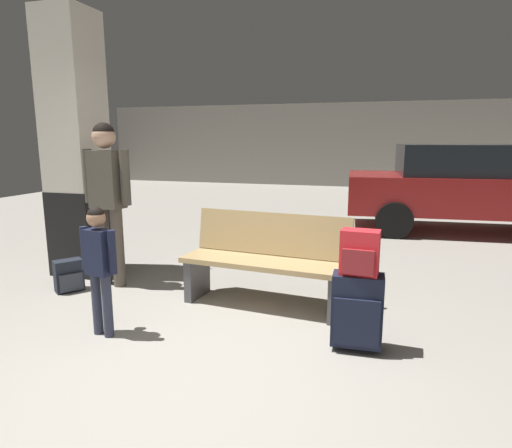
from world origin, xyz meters
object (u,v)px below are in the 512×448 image
at_px(backpack_bright, 360,253).
at_px(parked_car_near, 468,186).
at_px(structural_pillar, 76,148).
at_px(adult, 107,187).
at_px(bench, 265,261).
at_px(suitcase, 357,310).
at_px(child, 99,258).
at_px(backpack_dark_floor, 69,276).

xyz_separation_m(backpack_bright, parked_car_near, (1.50, 5.05, 0.03)).
relative_size(structural_pillar, adult, 1.71).
bearing_deg(bench, suitcase, -37.89).
xyz_separation_m(child, backpack_dark_floor, (-1.01, 0.81, -0.50)).
bearing_deg(structural_pillar, adult, -28.32).
relative_size(structural_pillar, bench, 1.85).
xyz_separation_m(structural_pillar, child, (1.32, -1.47, -0.84)).
height_order(backpack_bright, parked_car_near, parked_car_near).
distance_m(bench, child, 1.54).
bearing_deg(bench, child, -136.07).
bearing_deg(parked_car_near, suitcase, -106.49).
height_order(suitcase, child, child).
height_order(structural_pillar, backpack_dark_floor, structural_pillar).
distance_m(structural_pillar, suitcase, 3.73).
height_order(structural_pillar, adult, structural_pillar).
xyz_separation_m(adult, backpack_dark_floor, (-0.32, -0.32, -0.93)).
relative_size(suitcase, child, 0.56).
height_order(child, adult, adult).
xyz_separation_m(structural_pillar, backpack_bright, (3.35, -1.13, -0.73)).
height_order(backpack_bright, backpack_dark_floor, backpack_bright).
bearing_deg(suitcase, parked_car_near, 73.51).
bearing_deg(backpack_bright, backpack_dark_floor, 171.14).
height_order(backpack_bright, child, child).
bearing_deg(adult, backpack_bright, -16.20).
relative_size(suitcase, adult, 0.34).
distance_m(backpack_bright, parked_car_near, 5.27).
relative_size(structural_pillar, backpack_dark_floor, 8.91).
height_order(backpack_bright, adult, adult).
height_order(structural_pillar, suitcase, structural_pillar).
height_order(structural_pillar, bench, structural_pillar).
height_order(suitcase, parked_car_near, parked_car_near).
bearing_deg(suitcase, adult, 163.82).
relative_size(backpack_dark_floor, parked_car_near, 0.08).
distance_m(child, parked_car_near, 6.44).
bearing_deg(backpack_dark_floor, bench, 6.70).
distance_m(suitcase, child, 2.08).
height_order(structural_pillar, backpack_bright, structural_pillar).
distance_m(structural_pillar, bench, 2.68).
relative_size(adult, backpack_dark_floor, 5.22).
height_order(suitcase, backpack_bright, backpack_bright).
xyz_separation_m(structural_pillar, suitcase, (3.35, -1.13, -1.18)).
distance_m(structural_pillar, adult, 0.82).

